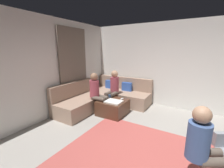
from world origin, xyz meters
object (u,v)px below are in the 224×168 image
Objects in this scene: sectional_couch at (104,97)px; ottoman at (113,107)px; person_on_armchair at (205,145)px; game_remote at (122,99)px; person_on_couch_side at (97,91)px; person_on_couch_back at (113,87)px; coffee_mug at (110,96)px.

sectional_couch is 3.36× the size of ottoman.
person_on_armchair is at bearing -33.68° from sectional_couch.
sectional_couch is at bearing 163.32° from game_remote.
person_on_couch_side is (0.15, -0.59, 0.38)m from sectional_couch.
game_remote is (0.18, 0.22, 0.22)m from ottoman.
person_on_couch_side is at bearing 75.87° from person_on_couch_back.
person_on_couch_back is at bearing 119.60° from ottoman.
coffee_mug is 2.93m from person_on_armchair.
game_remote is at bearing 148.39° from person_on_couch_back.
person_on_couch_back reaches higher than ottoman.
person_on_armchair is at bearing -38.88° from game_remote.
coffee_mug reaches higher than ottoman.
sectional_couch reaches higher than coffee_mug.
game_remote is 0.12× the size of person_on_couch_back.
person_on_couch_back is at bearing 165.87° from person_on_couch_side.
coffee_mug is at bearing -174.29° from game_remote.
sectional_couch is at bearing -156.13° from person_on_armchair.
ottoman is at bearing -39.29° from coffee_mug.
person_on_couch_back is (-0.29, 0.51, 0.45)m from ottoman.
person_on_couch_side is 2.97m from person_on_armchair.
person_on_couch_back is at bearing 101.84° from coffee_mug.
ottoman is at bearing -129.29° from game_remote.
ottoman is 5.07× the size of game_remote.
sectional_couch is 2.12× the size of person_on_couch_back.
person_on_couch_side is at bearing -148.20° from person_on_armchair.
person_on_armchair is at bearing 64.25° from person_on_couch_side.
person_on_couch_side reaches higher than sectional_couch.
coffee_mug is at bearing -155.79° from person_on_armchair.
person_on_armchair is at bearing -33.34° from coffee_mug.
ottoman is 0.74m from person_on_couch_back.
coffee_mug is 0.08× the size of person_on_couch_side.
person_on_couch_back is 1.00× the size of person_on_couch_side.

